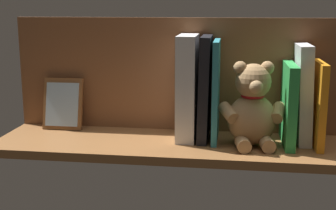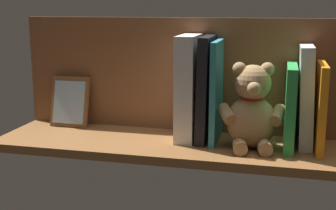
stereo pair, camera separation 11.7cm
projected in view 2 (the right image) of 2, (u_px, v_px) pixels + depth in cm
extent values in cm
cube|color=brown|center=(168.00, 144.00, 119.47)|extent=(88.73, 27.41, 2.20)
cube|color=brown|center=(178.00, 75.00, 126.77)|extent=(88.73, 1.50, 31.01)
cube|color=orange|center=(320.00, 107.00, 110.23)|extent=(1.74, 16.43, 20.86)
cube|color=silver|center=(306.00, 97.00, 112.35)|extent=(4.07, 12.75, 24.88)
cube|color=green|center=(290.00, 107.00, 111.60)|extent=(2.37, 17.16, 20.26)
ellipsoid|color=tan|center=(251.00, 122.00, 112.27)|extent=(13.56, 12.48, 12.76)
sphere|color=tan|center=(253.00, 83.00, 110.20)|extent=(8.77, 8.77, 8.77)
sphere|color=tan|center=(267.00, 69.00, 109.18)|extent=(3.39, 3.39, 3.39)
sphere|color=tan|center=(239.00, 69.00, 109.81)|extent=(3.39, 3.39, 3.39)
sphere|color=tan|center=(254.00, 88.00, 106.72)|extent=(3.39, 3.39, 3.39)
cylinder|color=tan|center=(278.00, 115.00, 109.66)|extent=(4.20, 6.74, 4.72)
cylinder|color=tan|center=(227.00, 114.00, 110.82)|extent=(5.60, 6.93, 4.72)
cylinder|color=tan|center=(265.00, 147.00, 107.72)|extent=(4.04, 5.22, 3.39)
cylinder|color=tan|center=(240.00, 147.00, 108.28)|extent=(4.04, 5.22, 3.39)
torus|color=red|center=(252.00, 97.00, 110.95)|extent=(6.60, 6.60, 1.00)
cube|color=teal|center=(217.00, 92.00, 116.27)|extent=(1.45, 15.09, 25.72)
cube|color=black|center=(206.00, 89.00, 117.17)|extent=(3.04, 14.38, 26.77)
cube|color=white|center=(188.00, 88.00, 118.35)|extent=(4.80, 13.90, 26.92)
cube|color=brown|center=(70.00, 102.00, 132.33)|extent=(11.12, 4.74, 14.38)
cube|color=#99B7D1|center=(69.00, 102.00, 131.65)|extent=(9.34, 3.36, 11.92)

